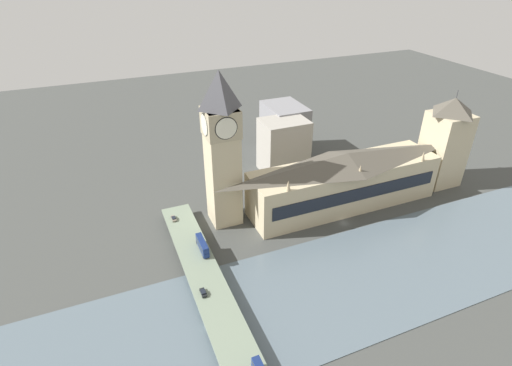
{
  "coord_description": "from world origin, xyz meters",
  "views": [
    {
      "loc": [
        -127.41,
        98.83,
        112.74
      ],
      "look_at": [
        18.89,
        38.02,
        20.66
      ],
      "focal_mm": 28.0,
      "sensor_mm": 36.0,
      "label": 1
    }
  ],
  "objects_px": {
    "road_bridge": "(221,315)",
    "double_decker_bus_mid": "(202,245)",
    "victoria_tower": "(445,142)",
    "car_northbound_mid": "(174,218)",
    "car_southbound_lead": "(203,292)",
    "clock_tower": "(222,146)",
    "parliament_hall": "(345,180)"
  },
  "relations": [
    {
      "from": "car_southbound_lead",
      "to": "clock_tower",
      "type": "bearing_deg",
      "value": -27.06
    },
    {
      "from": "parliament_hall",
      "to": "victoria_tower",
      "type": "relative_size",
      "value": 1.86
    },
    {
      "from": "road_bridge",
      "to": "double_decker_bus_mid",
      "type": "xyz_separation_m",
      "value": [
        34.88,
        -3.48,
        3.71
      ]
    },
    {
      "from": "car_northbound_mid",
      "to": "parliament_hall",
      "type": "bearing_deg",
      "value": -98.66
    },
    {
      "from": "parliament_hall",
      "to": "car_northbound_mid",
      "type": "relative_size",
      "value": 21.05
    },
    {
      "from": "clock_tower",
      "to": "double_decker_bus_mid",
      "type": "relative_size",
      "value": 6.04
    },
    {
      "from": "parliament_hall",
      "to": "double_decker_bus_mid",
      "type": "height_order",
      "value": "parliament_hall"
    },
    {
      "from": "car_northbound_mid",
      "to": "car_southbound_lead",
      "type": "height_order",
      "value": "car_southbound_lead"
    },
    {
      "from": "road_bridge",
      "to": "car_southbound_lead",
      "type": "relative_size",
      "value": 32.42
    },
    {
      "from": "road_bridge",
      "to": "double_decker_bus_mid",
      "type": "height_order",
      "value": "double_decker_bus_mid"
    },
    {
      "from": "car_southbound_lead",
      "to": "double_decker_bus_mid",
      "type": "bearing_deg",
      "value": -15.52
    },
    {
      "from": "victoria_tower",
      "to": "car_northbound_mid",
      "type": "distance_m",
      "value": 147.85
    },
    {
      "from": "victoria_tower",
      "to": "clock_tower",
      "type": "bearing_deg",
      "value": 85.13
    },
    {
      "from": "clock_tower",
      "to": "double_decker_bus_mid",
      "type": "xyz_separation_m",
      "value": [
        -24.17,
        17.91,
        -31.28
      ]
    },
    {
      "from": "road_bridge",
      "to": "double_decker_bus_mid",
      "type": "distance_m",
      "value": 35.25
    },
    {
      "from": "parliament_hall",
      "to": "car_northbound_mid",
      "type": "bearing_deg",
      "value": 81.34
    },
    {
      "from": "parliament_hall",
      "to": "clock_tower",
      "type": "bearing_deg",
      "value": 80.07
    },
    {
      "from": "car_northbound_mid",
      "to": "road_bridge",
      "type": "bearing_deg",
      "value": -177.31
    },
    {
      "from": "victoria_tower",
      "to": "car_southbound_lead",
      "type": "height_order",
      "value": "victoria_tower"
    },
    {
      "from": "parliament_hall",
      "to": "road_bridge",
      "type": "bearing_deg",
      "value": 120.97
    },
    {
      "from": "parliament_hall",
      "to": "clock_tower",
      "type": "distance_m",
      "value": 65.27
    },
    {
      "from": "car_northbound_mid",
      "to": "car_southbound_lead",
      "type": "xyz_separation_m",
      "value": [
        -50.35,
        0.27,
        0.06
      ]
    },
    {
      "from": "double_decker_bus_mid",
      "to": "victoria_tower",
      "type": "bearing_deg",
      "value": -84.37
    },
    {
      "from": "road_bridge",
      "to": "double_decker_bus_mid",
      "type": "relative_size",
      "value": 11.98
    },
    {
      "from": "double_decker_bus_mid",
      "to": "car_southbound_lead",
      "type": "distance_m",
      "value": 24.83
    },
    {
      "from": "road_bridge",
      "to": "car_northbound_mid",
      "type": "xyz_separation_m",
      "value": [
        61.39,
        2.88,
        1.6
      ]
    },
    {
      "from": "car_northbound_mid",
      "to": "victoria_tower",
      "type": "bearing_deg",
      "value": -94.98
    },
    {
      "from": "victoria_tower",
      "to": "car_southbound_lead",
      "type": "distance_m",
      "value": 152.28
    },
    {
      "from": "clock_tower",
      "to": "victoria_tower",
      "type": "xyz_separation_m",
      "value": [
        -10.38,
        -121.83,
        -14.57
      ]
    },
    {
      "from": "victoria_tower",
      "to": "double_decker_bus_mid",
      "type": "relative_size",
      "value": 4.39
    },
    {
      "from": "clock_tower",
      "to": "car_northbound_mid",
      "type": "distance_m",
      "value": 41.35
    },
    {
      "from": "road_bridge",
      "to": "car_northbound_mid",
      "type": "bearing_deg",
      "value": 2.69
    }
  ]
}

